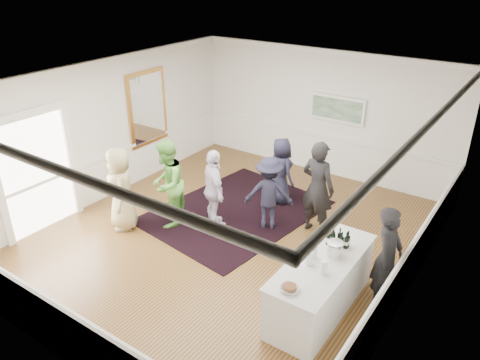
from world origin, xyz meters
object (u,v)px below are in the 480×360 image
Objects in this scene: serving_table at (321,285)px; guest_dark_b at (318,188)px; nut_bowl at (290,288)px; bartender at (387,257)px; ice_bucket at (335,249)px; guest_navy at (281,171)px; guest_tan at (121,189)px; guest_dark_a at (269,193)px; guest_green at (167,184)px; guest_lilac at (214,190)px.

serving_table is 1.17× the size of guest_dark_b.
nut_bowl is at bearing 116.27° from guest_dark_b.
bartender is 6.73× the size of ice_bucket.
guest_navy is 5.59× the size of nut_bowl.
nut_bowl reaches higher than serving_table.
guest_dark_b reaches higher than guest_tan.
guest_dark_b is (-1.14, 2.13, 0.52)m from serving_table.
guest_dark_b is (0.89, 0.41, 0.20)m from guest_dark_a.
guest_dark_a is (1.79, 1.09, -0.15)m from guest_green.
guest_navy is (0.57, 1.75, -0.08)m from guest_lilac.
guest_green reaches higher than bartender.
ice_bucket is at bearing 81.75° from nut_bowl.
guest_green is (-4.59, -0.12, 0.07)m from bartender.
serving_table is 1.33× the size of bartender.
guest_dark_b is at bearing -114.79° from guest_lilac.
guest_dark_b is at bearing 55.71° from bartender.
guest_dark_b is at bearing 118.26° from serving_table.
guest_dark_a is 2.61m from ice_bucket.
guest_tan reaches higher than ice_bucket.
guest_dark_a is (-2.03, 1.71, 0.31)m from serving_table.
guest_tan is 4.54m from nut_bowl.
ice_bucket is at bearing 59.92° from guest_green.
guest_dark_b is 1.28× the size of guest_navy.
guest_navy is at bearing 133.30° from ice_bucket.
guest_dark_b is 1.46m from guest_navy.
guest_dark_a is (0.94, 0.63, -0.07)m from guest_lilac.
guest_green reaches higher than guest_navy.
ice_bucket is 0.93× the size of nut_bowl.
guest_tan reaches higher than guest_dark_a.
guest_dark_b is at bearing 176.69° from guest_navy.
serving_table is at bearing 56.74° from guest_green.
ice_bucket reaches higher than serving_table.
bartender is 0.88m from ice_bucket.
guest_green is 1.21× the size of guest_navy.
guest_green is 0.95× the size of guest_dark_b.
guest_tan is 0.89× the size of guest_dark_b.
nut_bowl is at bearing 26.09° from guest_tan.
guest_tan is 6.81× the size of ice_bucket.
guest_green reaches higher than nut_bowl.
guest_green is 3.93m from ice_bucket.
guest_dark_b reaches higher than guest_lilac.
nut_bowl is (1.95, -2.64, 0.19)m from guest_dark_a.
serving_table is 1.24× the size of guest_green.
guest_green is 3.08m from guest_dark_b.
guest_tan is 1.91m from guest_lilac.
guest_navy is at bearing 123.22° from guest_green.
guest_dark_b reaches higher than bartender.
guest_dark_b is at bearing 175.87° from guest_dark_a.
guest_lilac is 1.84m from guest_navy.
nut_bowl is (3.75, -1.55, 0.04)m from guest_green.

